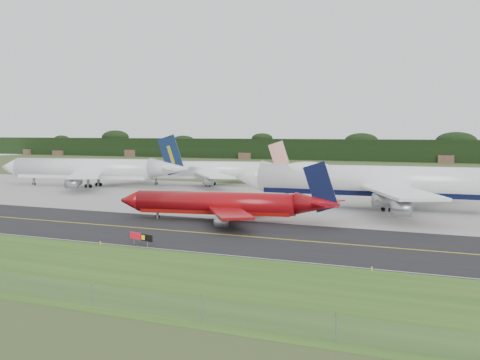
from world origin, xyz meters
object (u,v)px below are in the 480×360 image
object	(u,v)px
jet_navy_gold	(93,170)
taxiway_sign	(141,237)
jet_star_tail	(210,171)
jet_ba_747	(383,182)
jet_red_737	(227,204)

from	to	relation	value
jet_navy_gold	taxiway_sign	bearing A→B (deg)	-46.99
jet_star_tail	jet_ba_747	bearing A→B (deg)	-30.55
jet_ba_747	jet_navy_gold	distance (m)	93.48
jet_star_tail	taxiway_sign	xyz separation A→B (m)	(43.55, -96.89, -3.34)
jet_red_737	jet_star_tail	xyz separation A→B (m)	(-42.24, 68.00, 1.47)
jet_star_tail	taxiway_sign	bearing A→B (deg)	-65.80
jet_ba_747	taxiway_sign	world-z (taller)	jet_ba_747
jet_ba_747	taxiway_sign	bearing A→B (deg)	-107.95
jet_ba_747	jet_star_tail	xyz separation A→B (m)	(-62.91, 37.13, -1.32)
jet_red_737	jet_navy_gold	world-z (taller)	jet_navy_gold
jet_red_737	jet_navy_gold	xyz separation A→B (m)	(-71.09, 48.72, 2.03)
jet_navy_gold	jet_star_tail	xyz separation A→B (m)	(28.85, 19.28, -0.56)
jet_red_737	jet_navy_gold	distance (m)	86.21
jet_navy_gold	jet_star_tail	bearing A→B (deg)	33.75
jet_ba_747	jet_red_737	size ratio (longest dim) A/B	1.66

